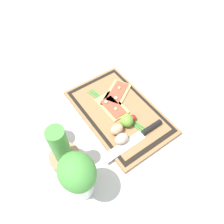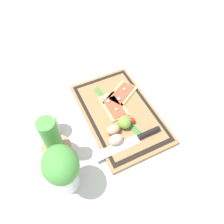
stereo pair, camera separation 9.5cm
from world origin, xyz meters
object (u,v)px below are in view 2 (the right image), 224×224
(knife, at_px, (139,138))
(cherry_tomato_red, at_px, (132,121))
(pizza_slice_far, at_px, (113,106))
(herb_glass, at_px, (63,169))
(egg_pink, at_px, (116,140))
(pizza_slice_near, at_px, (121,95))
(egg_brown, at_px, (113,130))
(lime, at_px, (125,122))
(herb_pot, at_px, (55,145))
(sauce_jar, at_px, (49,126))

(knife, height_order, cherry_tomato_red, cherry_tomato_red)
(pizza_slice_far, height_order, herb_glass, herb_glass)
(pizza_slice_far, distance_m, egg_pink, 0.18)
(pizza_slice_near, xyz_separation_m, pizza_slice_far, (-0.05, 0.06, 0.00))
(pizza_slice_near, xyz_separation_m, egg_pink, (-0.21, 0.13, 0.02))
(egg_brown, height_order, cherry_tomato_red, egg_brown)
(pizza_slice_far, bearing_deg, pizza_slice_near, -52.50)
(knife, distance_m, egg_brown, 0.11)
(knife, height_order, egg_pink, egg_pink)
(pizza_slice_near, relative_size, knife, 0.66)
(knife, relative_size, cherry_tomato_red, 10.06)
(knife, distance_m, herb_glass, 0.34)
(egg_pink, bearing_deg, lime, -51.50)
(pizza_slice_near, xyz_separation_m, egg_brown, (-0.17, 0.12, 0.02))
(herb_glass, bearing_deg, herb_pot, -0.72)
(egg_pink, relative_size, herb_glass, 0.26)
(pizza_slice_near, height_order, knife, pizza_slice_near)
(cherry_tomato_red, relative_size, herb_glass, 0.13)
(lime, bearing_deg, herb_glass, 112.65)
(pizza_slice_near, distance_m, knife, 0.24)
(herb_pot, bearing_deg, sauce_jar, -0.95)
(pizza_slice_near, height_order, sauce_jar, sauce_jar)
(herb_pot, bearing_deg, cherry_tomato_red, -89.92)
(knife, height_order, herb_glass, herb_glass)
(egg_brown, height_order, sauce_jar, sauce_jar)
(cherry_tomato_red, distance_m, herb_pot, 0.33)
(lime, bearing_deg, knife, -162.92)
(pizza_slice_near, height_order, pizza_slice_far, same)
(lime, relative_size, herb_glass, 0.25)
(pizza_slice_near, height_order, herb_pot, herb_pot)
(egg_brown, xyz_separation_m, sauce_jar, (0.13, 0.23, 0.01))
(cherry_tomato_red, bearing_deg, herb_pot, 90.08)
(pizza_slice_near, xyz_separation_m, herb_glass, (-0.28, 0.36, 0.11))
(pizza_slice_far, xyz_separation_m, lime, (-0.11, 0.00, 0.02))
(knife, height_order, sauce_jar, sauce_jar)
(pizza_slice_far, xyz_separation_m, egg_brown, (-0.12, 0.06, 0.02))
(knife, bearing_deg, cherry_tomato_red, -7.88)
(knife, height_order, lime, lime)
(egg_brown, distance_m, herb_pot, 0.24)
(pizza_slice_near, height_order, egg_brown, egg_brown)
(pizza_slice_near, distance_m, pizza_slice_far, 0.08)
(herb_glass, bearing_deg, cherry_tomato_red, -69.24)
(cherry_tomato_red, bearing_deg, egg_brown, 96.12)
(pizza_slice_near, xyz_separation_m, cherry_tomato_red, (-0.16, 0.03, 0.01))
(pizza_slice_near, bearing_deg, herb_glass, 128.26)
(herb_glass, bearing_deg, egg_pink, -73.09)
(pizza_slice_near, bearing_deg, pizza_slice_far, 127.50)
(pizza_slice_near, distance_m, herb_pot, 0.39)
(herb_glass, bearing_deg, lime, -67.35)
(lime, xyz_separation_m, herb_pot, (0.00, 0.29, 0.03))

